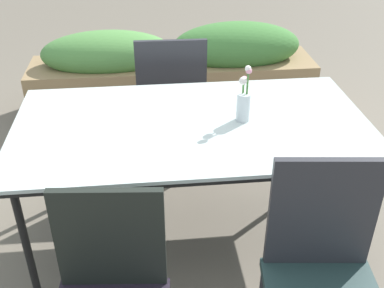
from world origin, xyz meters
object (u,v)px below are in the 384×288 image
dining_table (192,130)px  chair_far_side (171,93)px  flower_vase (244,101)px  planter_box (174,71)px  chair_near_right (323,271)px

dining_table → chair_far_side: bearing=93.6°
flower_vase → dining_table: bearing=180.0°
flower_vase → planter_box: size_ratio=0.12×
dining_table → planter_box: bearing=89.1°
dining_table → chair_far_side: (-0.05, 0.85, -0.19)m
chair_far_side → flower_vase: (0.31, -0.85, 0.34)m
dining_table → chair_near_right: bearing=-64.1°
chair_near_right → flower_vase: 0.92m
dining_table → planter_box: size_ratio=0.75×
dining_table → planter_box: (0.03, 1.68, -0.37)m
chair_far_side → planter_box: 0.85m
chair_far_side → flower_vase: size_ratio=3.25×
flower_vase → chair_near_right: bearing=-79.7°
chair_near_right → planter_box: size_ratio=0.42×
dining_table → chair_far_side: size_ratio=1.86×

